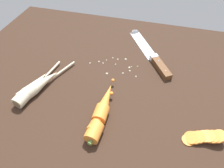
{
  "coord_description": "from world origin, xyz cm",
  "views": [
    {
      "loc": [
        11.51,
        -45.32,
        49.7
      ],
      "look_at": [
        0.0,
        -2.0,
        1.5
      ],
      "focal_mm": 31.07,
      "sensor_mm": 36.0,
      "label": 1
    }
  ],
  "objects": [
    {
      "name": "mince_crumbs",
      "position": [
        -0.25,
        8.85,
        0.36
      ],
      "size": [
        19.16,
        10.65,
        0.87
      ],
      "color": "beige",
      "rests_on": "ground_plane"
    },
    {
      "name": "whole_carrot_second",
      "position": [
        0.32,
        -16.88,
        2.1
      ],
      "size": [
        5.16,
        18.87,
        4.2
      ],
      "color": "orange",
      "rests_on": "ground_plane"
    },
    {
      "name": "chefs_knife",
      "position": [
        9.04,
        21.27,
        0.65
      ],
      "size": [
        21.38,
        31.15,
        4.18
      ],
      "color": "silver",
      "rests_on": "ground_plane"
    },
    {
      "name": "ground_plane",
      "position": [
        0.0,
        0.0,
        -2.0
      ],
      "size": [
        120.0,
        90.0,
        4.0
      ],
      "primitive_type": "cube",
      "color": "#332116"
    },
    {
      "name": "parsnip_mid_left",
      "position": [
        -24.96,
        -10.87,
        1.98
      ],
      "size": [
        6.15,
        22.98,
        4.0
      ],
      "color": "beige",
      "rests_on": "ground_plane"
    },
    {
      "name": "whole_carrot",
      "position": [
        -0.33,
        -10.77,
        2.1
      ],
      "size": [
        4.21,
        18.19,
        4.2
      ],
      "color": "orange",
      "rests_on": "ground_plane"
    },
    {
      "name": "parsnip_front",
      "position": [
        -23.33,
        -9.01,
        1.98
      ],
      "size": [
        11.46,
        22.79,
        4.0
      ],
      "color": "beige",
      "rests_on": "ground_plane"
    },
    {
      "name": "carrot_slice_stack",
      "position": [
        29.12,
        -14.54,
        1.33
      ],
      "size": [
        11.18,
        5.68,
        4.06
      ],
      "color": "orange",
      "rests_on": "ground_plane"
    }
  ]
}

